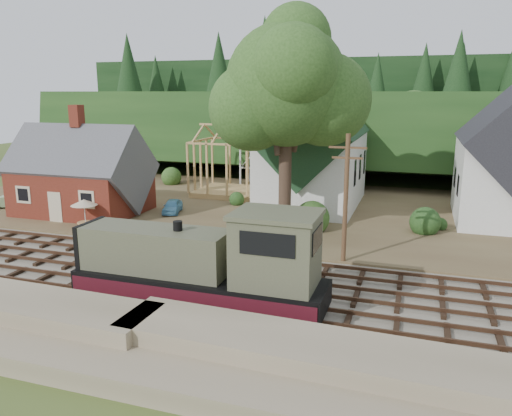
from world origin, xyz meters
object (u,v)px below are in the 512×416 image
(patio_set, at_px, (84,204))
(locomotive, at_px, (207,266))
(car_green, at_px, (11,202))
(car_blue, at_px, (172,206))

(patio_set, bearing_deg, locomotive, -34.26)
(locomotive, bearing_deg, car_green, 151.69)
(car_blue, height_order, car_green, car_blue)
(car_blue, xyz_separation_m, car_green, (-14.53, -2.74, -0.03))
(locomotive, xyz_separation_m, car_green, (-24.82, 13.37, -1.34))
(locomotive, xyz_separation_m, patio_set, (-14.30, 9.74, -0.02))
(car_green, height_order, patio_set, patio_set)
(locomotive, height_order, car_green, locomotive)
(locomotive, height_order, car_blue, locomotive)
(locomotive, bearing_deg, patio_set, 145.74)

